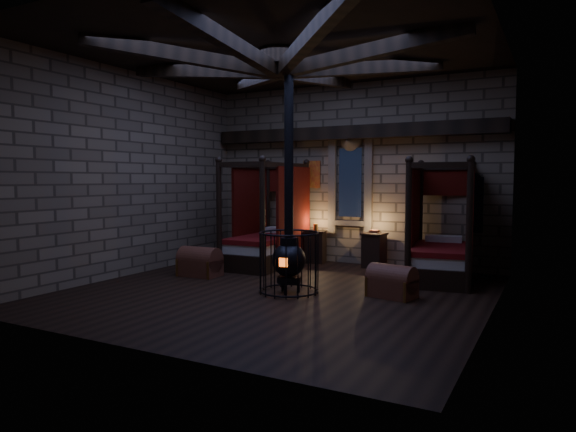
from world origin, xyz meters
The scene contains 8 objects.
room centered at (0.00, 0.09, 3.74)m, with size 7.02×7.02×4.29m.
bed_left centered at (-1.56, 2.27, 0.58)m, with size 1.22×2.26×2.34m.
bed_right centered at (2.31, 2.45, 0.56)m, with size 1.43×2.31×2.28m.
trunk_left centered at (-2.14, 0.52, 0.27)m, with size 0.84×0.54×0.61m.
trunk_right centered at (1.89, 0.50, 0.25)m, with size 0.85×0.63×0.56m.
nightstand_left centered at (-0.75, 3.15, 0.39)m, with size 0.55×0.53×0.93m.
nightstand_right centered at (0.71, 3.12, 0.40)m, with size 0.53×0.51×0.85m.
stove centered at (0.21, -0.02, 0.64)m, with size 1.04×1.04×4.05m.
Camera 1 is at (4.32, -7.84, 1.98)m, focal length 32.00 mm.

